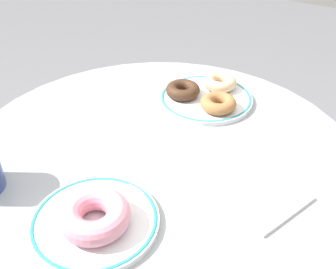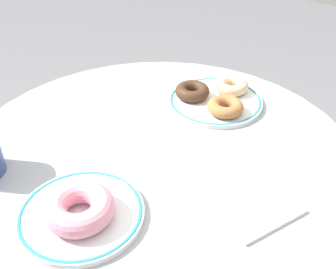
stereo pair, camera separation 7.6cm
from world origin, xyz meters
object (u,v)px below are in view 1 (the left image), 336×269
Objects in this scene: plate_right at (207,99)px; cafe_table at (160,237)px; donut_chocolate at (183,90)px; paper_napkin at (256,192)px; donut_pink_frosted at (94,215)px; donut_cinnamon at (218,103)px; donut_glazed at (220,82)px; plate_left at (95,221)px.

cafe_table is at bearing 179.60° from plate_right.
donut_chocolate is 0.54× the size of paper_napkin.
plate_right is at bearing 2.48° from donut_pink_frosted.
plate_right is at bearing -0.40° from cafe_table.
donut_chocolate is 0.09m from donut_cinnamon.
cafe_table is at bearing 83.80° from paper_napkin.
donut_pink_frosted is 0.26m from paper_napkin.
donut_cinnamon is at bearing -128.39° from plate_right.
donut_chocolate is (-0.07, 0.06, 0.00)m from donut_glazed.
plate_right reaches higher than cafe_table.
donut_chocolate is 0.32m from paper_napkin.
donut_cinnamon reaches higher than paper_napkin.
donut_pink_frosted reaches higher than paper_napkin.
plate_left is 0.03m from donut_pink_frosted.
donut_glazed is at bearing 0.47° from plate_left.
paper_napkin is (-0.19, -0.16, -0.02)m from donut_cinnamon.
donut_pink_frosted is at bearing -177.52° from plate_right.
donut_chocolate reaches higher than cafe_table.
donut_glazed is at bearing -1.85° from cafe_table.
cafe_table is at bearing 165.90° from donut_cinnamon.
cafe_table is 0.35m from donut_pink_frosted.
donut_glazed is at bearing -37.53° from donut_chocolate.
plate_left is at bearing -179.53° from donut_glazed.
donut_cinnamon is 0.54× the size of paper_napkin.
donut_cinnamon reaches higher than plate_left.
plate_left is at bearing -171.25° from donut_chocolate.
paper_napkin is (-0.02, -0.20, 0.25)m from cafe_table.
donut_pink_frosted is at bearing -174.76° from cafe_table.
plate_left is at bearing 44.02° from donut_pink_frosted.
donut_cinnamon is at bearing -98.00° from donut_chocolate.
paper_napkin is at bearing -43.22° from donut_pink_frosted.
plate_right is 2.71× the size of donut_cinnamon.
donut_cinnamon is (0.38, -0.03, 0.02)m from plate_left.
donut_chocolate reaches higher than plate_left.
donut_cinnamon is at bearing -14.10° from cafe_table.
plate_left is 0.41m from plate_right.
donut_pink_frosted is at bearing -170.38° from donut_chocolate.
donut_glazed is (0.05, -0.01, 0.02)m from plate_right.
plate_left is 0.38m from donut_cinnamon.
paper_napkin is at bearing -141.16° from donut_cinnamon.
plate_right is 2.71× the size of donut_chocolate.
plate_right is (0.41, 0.01, 0.00)m from plate_left.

